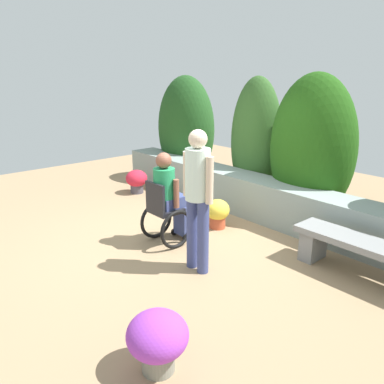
{
  "coord_description": "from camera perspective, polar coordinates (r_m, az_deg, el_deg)",
  "views": [
    {
      "loc": [
        3.99,
        -3.31,
        2.37
      ],
      "look_at": [
        0.32,
        -0.12,
        0.85
      ],
      "focal_mm": 36.05,
      "sensor_mm": 36.0,
      "label": 1
    }
  ],
  "objects": [
    {
      "name": "ground_plane",
      "position": [
        5.7,
        -1.19,
        -7.23
      ],
      "size": [
        11.63,
        11.63,
        0.0
      ],
      "primitive_type": "plane",
      "color": "#9A7D5B"
    },
    {
      "name": "stone_retaining_wall",
      "position": [
        6.66,
        9.57,
        -0.72
      ],
      "size": [
        6.88,
        0.59,
        0.67
      ],
      "primitive_type": "cube",
      "color": "gray",
      "rests_on": "ground"
    },
    {
      "name": "hedge_backdrop",
      "position": [
        6.85,
        13.78,
        6.74
      ],
      "size": [
        6.89,
        1.12,
        2.38
      ],
      "color": "#1F4A1D",
      "rests_on": "ground"
    },
    {
      "name": "stone_bench",
      "position": [
        5.04,
        23.98,
        -8.28
      ],
      "size": [
        1.68,
        0.44,
        0.48
      ],
      "rotation": [
        0.0,
        0.0,
        -0.1
      ],
      "color": "gray",
      "rests_on": "ground"
    },
    {
      "name": "person_in_wheelchair",
      "position": [
        5.45,
        -3.61,
        -1.4
      ],
      "size": [
        0.53,
        0.66,
        1.33
      ],
      "rotation": [
        0.0,
        0.0,
        -0.16
      ],
      "color": "black",
      "rests_on": "ground"
    },
    {
      "name": "person_standing_companion",
      "position": [
        4.55,
        0.85,
        0.02
      ],
      "size": [
        0.49,
        0.3,
        1.75
      ],
      "rotation": [
        0.0,
        0.0,
        -0.18
      ],
      "color": "#3B457B",
      "rests_on": "ground"
    },
    {
      "name": "flower_pot_purple_near",
      "position": [
        3.35,
        -5.11,
        -20.81
      ],
      "size": [
        0.51,
        0.51,
        0.53
      ],
      "color": "gray",
      "rests_on": "ground"
    },
    {
      "name": "flower_pot_terracotta_by_wall",
      "position": [
        6.08,
        3.8,
        -3.04
      ],
      "size": [
        0.38,
        0.38,
        0.46
      ],
      "color": "#BE4E30",
      "rests_on": "ground"
    },
    {
      "name": "flower_pot_red_accent",
      "position": [
        7.92,
        -8.2,
        1.75
      ],
      "size": [
        0.44,
        0.44,
        0.48
      ],
      "color": "#47444E",
      "rests_on": "ground"
    }
  ]
}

